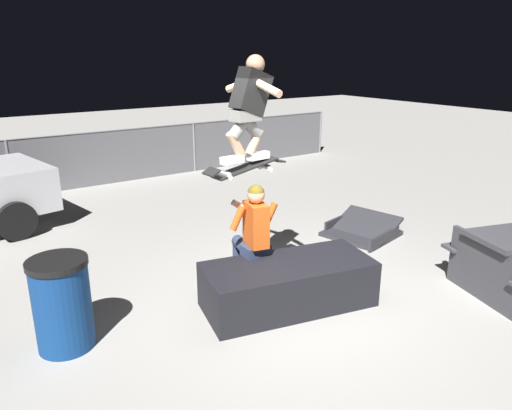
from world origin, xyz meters
TOP-DOWN VIEW (x-y plane):
  - ground_plane at (0.00, 0.00)m, footprint 40.00×40.00m
  - ledge_box_main at (-0.14, 0.03)m, footprint 2.03×1.21m
  - person_sitting_on_ledge at (-0.28, 0.54)m, footprint 0.59×0.78m
  - skateboard at (-0.38, 0.53)m, footprint 1.03×0.28m
  - skater_airborne at (-0.33, 0.53)m, footprint 0.63×0.89m
  - kicker_ramp at (2.15, 1.11)m, footprint 1.13×1.16m
  - trash_bin at (-2.42, 0.62)m, footprint 0.56×0.56m
  - fence_back at (0.00, 6.42)m, footprint 12.05×0.05m

SIDE VIEW (x-z plane):
  - ground_plane at x=0.00m, z-range 0.00..0.00m
  - kicker_ramp at x=2.15m, z-range -0.13..0.26m
  - ledge_box_main at x=-0.14m, z-range 0.00..0.52m
  - trash_bin at x=-2.42m, z-range 0.00..0.92m
  - fence_back at x=0.00m, z-range 0.05..1.21m
  - person_sitting_on_ledge at x=-0.28m, z-range 0.08..1.44m
  - skateboard at x=-0.38m, z-range 1.47..1.62m
  - skater_airborne at x=-0.33m, z-range 1.67..2.79m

